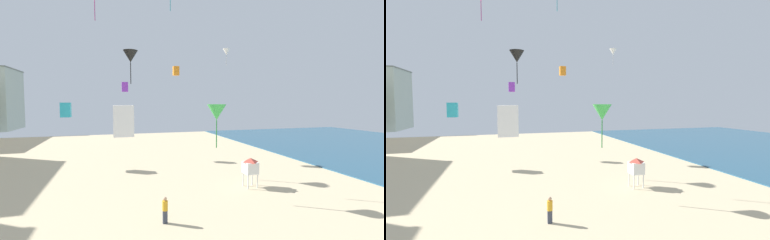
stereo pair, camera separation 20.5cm
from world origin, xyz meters
The scene contains 9 objects.
kite_flyer centered at (2.49, 11.82, 0.92)m, with size 0.34×0.34×1.64m.
lifeguard_stand centered at (10.93, 16.59, 1.84)m, with size 1.10×1.10×2.55m.
kite_purple_box centered at (1.17, 33.38, 9.46)m, with size 0.82×0.82×1.29m.
kite_white_box centered at (0.09, 10.83, 6.38)m, with size 1.05×1.05×1.65m.
kite_cyan_box centered at (-5.61, 29.43, 6.51)m, with size 1.06×1.06×1.67m.
kite_black_delta centered at (1.46, 25.55, 12.26)m, with size 1.56×1.56×3.54m.
kite_orange_box centered at (7.50, 30.12, 11.46)m, with size 0.74×0.74×1.17m.
kite_white_delta centered at (13.62, 27.95, 13.84)m, with size 0.93×0.93×2.11m.
kite_green_delta centered at (7.09, 14.96, 6.61)m, with size 1.46×1.46×3.31m.
Camera 1 is at (-0.43, -3.67, 7.34)m, focal length 24.77 mm.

